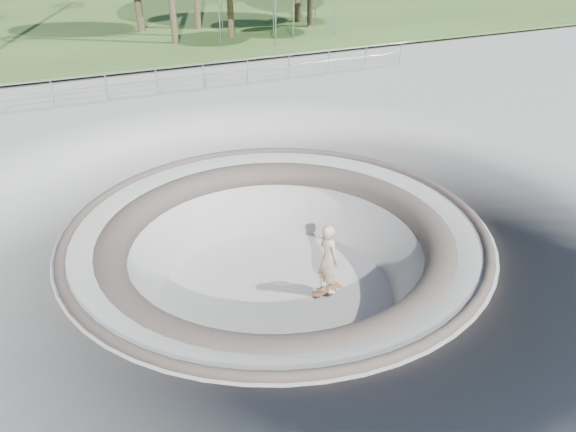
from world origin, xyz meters
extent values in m
plane|color=#A1A09C|center=(0.00, 0.00, 0.00)|extent=(180.00, 180.00, 0.00)
torus|color=#A1A09C|center=(0.00, 0.00, -2.00)|extent=(14.00, 14.00, 4.00)
cylinder|color=#A1A09C|center=(0.00, 0.00, -1.95)|extent=(6.60, 6.60, 0.10)
torus|color=#4A443B|center=(0.00, 0.00, -0.02)|extent=(10.24, 10.24, 0.24)
torus|color=#4A443B|center=(0.00, 0.00, -0.45)|extent=(8.91, 8.91, 0.81)
cube|color=#314F1F|center=(0.00, 34.00, 0.22)|extent=(180.00, 36.00, 0.12)
ellipsoid|color=olive|center=(8.00, 60.00, -7.87)|extent=(61.60, 44.00, 28.60)
ellipsoid|color=olive|center=(35.00, 52.00, -5.36)|extent=(42.00, 30.00, 19.50)
cylinder|color=gray|center=(0.00, 12.00, 1.17)|extent=(25.00, 0.05, 0.05)
cylinder|color=gray|center=(0.00, 12.00, 0.72)|extent=(25.00, 0.05, 0.05)
cube|color=brown|center=(1.17, -0.59, -1.83)|extent=(0.84, 0.34, 0.02)
cylinder|color=#AAAAAF|center=(1.17, -0.59, -1.86)|extent=(0.06, 0.17, 0.04)
cylinder|color=#AAAAAF|center=(1.17, -0.59, -1.86)|extent=(0.06, 0.17, 0.04)
cylinder|color=beige|center=(1.17, -0.59, -1.87)|extent=(0.07, 0.04, 0.06)
cylinder|color=beige|center=(1.17, -0.59, -1.87)|extent=(0.07, 0.04, 0.06)
cylinder|color=beige|center=(1.17, -0.59, -1.87)|extent=(0.07, 0.04, 0.06)
cylinder|color=beige|center=(1.17, -0.59, -1.87)|extent=(0.07, 0.04, 0.06)
imported|color=tan|center=(1.17, -0.59, -0.87)|extent=(0.53, 0.74, 1.89)
cylinder|color=gray|center=(5.70, 18.58, 1.47)|extent=(0.06, 0.06, 2.37)
cylinder|color=gray|center=(8.72, 18.58, 1.47)|extent=(0.06, 0.06, 2.37)
cylinder|color=gray|center=(5.70, 21.60, 1.47)|extent=(0.06, 0.06, 2.37)
cylinder|color=gray|center=(8.72, 21.60, 1.47)|extent=(0.06, 0.06, 2.37)
cylinder|color=gray|center=(9.69, 19.16, 1.32)|extent=(0.06, 0.06, 2.09)
cylinder|color=gray|center=(12.35, 19.16, 1.32)|extent=(0.06, 0.06, 2.09)
cylinder|color=gray|center=(9.69, 21.82, 1.32)|extent=(0.06, 0.06, 2.09)
cylinder|color=gray|center=(12.35, 21.82, 1.32)|extent=(0.06, 0.06, 2.09)
camera|label=1|loc=(-4.77, -10.88, 6.80)|focal=35.00mm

